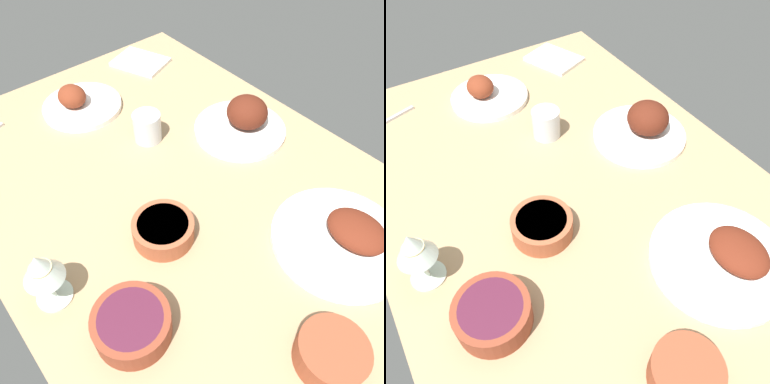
{
  "view_description": "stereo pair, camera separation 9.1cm",
  "coord_description": "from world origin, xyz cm",
  "views": [
    {
      "loc": [
        45.52,
        -38.94,
        73.99
      ],
      "look_at": [
        0.0,
        0.0,
        6.0
      ],
      "focal_mm": 36.29,
      "sensor_mm": 36.0,
      "label": 1
    },
    {
      "loc": [
        50.87,
        -31.63,
        73.99
      ],
      "look_at": [
        0.0,
        0.0,
        6.0
      ],
      "focal_mm": 36.29,
      "sensor_mm": 36.0,
      "label": 2
    }
  ],
  "objects": [
    {
      "name": "bowl_onions",
      "position": [
        17.52,
        -28.98,
        7.17
      ],
      "size": [
        14.2,
        14.2,
        5.83
      ],
      "color": "brown",
      "rests_on": "dining_table"
    },
    {
      "name": "plate_near_viewer",
      "position": [
        30.8,
        16.43,
        5.85
      ],
      "size": [
        28.98,
        28.98,
        6.46
      ],
      "color": "white",
      "rests_on": "dining_table"
    },
    {
      "name": "folded_napkin",
      "position": [
        -56.97,
        25.73,
        4.6
      ],
      "size": [
        20.45,
        18.02,
        1.2
      ],
      "primitive_type": "cube",
      "rotation": [
        0.0,
        0.0,
        0.38
      ],
      "color": "white",
      "rests_on": "dining_table"
    },
    {
      "name": "plate_center_main",
      "position": [
        -9.8,
        26.96,
        7.25
      ],
      "size": [
        25.08,
        25.08,
        9.83
      ],
      "color": "white",
      "rests_on": "dining_table"
    },
    {
      "name": "water_tumbler",
      "position": [
        -24.02,
        4.84,
        7.94
      ],
      "size": [
        7.48,
        7.48,
        7.88
      ],
      "primitive_type": "cylinder",
      "color": "silver",
      "rests_on": "dining_table"
    },
    {
      "name": "bowl_cream",
      "position": [
        4.49,
        -11.93,
        6.65
      ],
      "size": [
        13.36,
        13.36,
        4.83
      ],
      "color": "#A35133",
      "rests_on": "dining_table"
    },
    {
      "name": "bowl_potatoes",
      "position": [
        43.5,
        -6.41,
        7.19
      ],
      "size": [
        12.02,
        12.02,
        5.89
      ],
      "color": "brown",
      "rests_on": "dining_table"
    },
    {
      "name": "dining_table",
      "position": [
        0.0,
        0.0,
        2.0
      ],
      "size": [
        140.0,
        90.0,
        4.0
      ],
      "primitive_type": "cube",
      "color": "tan",
      "rests_on": "ground"
    },
    {
      "name": "wine_glass",
      "position": [
        1.93,
        -36.59,
        13.93
      ],
      "size": [
        7.6,
        7.6,
        14.0
      ],
      "color": "silver",
      "rests_on": "dining_table"
    },
    {
      "name": "plate_far_side",
      "position": [
        -48.0,
        -2.56,
        6.01
      ],
      "size": [
        22.91,
        22.91,
        7.51
      ],
      "color": "white",
      "rests_on": "dining_table"
    }
  ]
}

